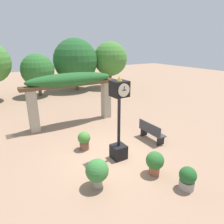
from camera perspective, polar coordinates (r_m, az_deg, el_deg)
name	(u,v)px	position (r m, az deg, el deg)	size (l,w,h in m)	color
ground_plane	(111,156)	(8.35, -0.34, -12.38)	(60.00, 60.00, 0.00)	#9E7A60
pedestal_clock	(119,119)	(7.48, 2.00, -2.13)	(0.56, 0.61, 3.27)	black
pergola	(72,85)	(11.04, -11.47, 7.60)	(5.30, 1.06, 2.89)	#A89E89
potted_plant_near_left	(187,178)	(6.93, 20.75, -17.21)	(0.53, 0.53, 0.76)	gray
potted_plant_near_right	(155,162)	(7.24, 12.14, -13.75)	(0.63, 0.63, 0.85)	#9E563D
potted_plant_far_left	(97,171)	(6.51, -4.27, -16.56)	(0.73, 0.73, 0.96)	gray
potted_plant_far_right	(84,140)	(8.69, -7.97, -7.87)	(0.54, 0.54, 0.81)	brown
park_bench	(151,132)	(9.56, 11.14, -5.58)	(0.42, 1.43, 0.89)	#38383D
tree_line	(44,63)	(18.59, -18.79, 13.08)	(17.38, 4.65, 4.88)	brown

